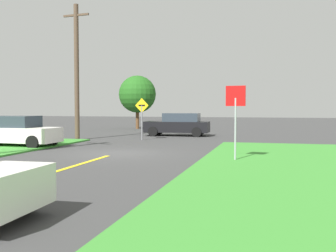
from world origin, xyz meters
The scene contains 8 objects.
ground_plane centered at (0.00, 0.00, 0.00)m, with size 120.00×120.00×0.00m, color #3B3B3B.
lane_stripe_center centered at (0.00, -8.00, 0.01)m, with size 0.20×14.00×0.01m, color yellow.
stop_sign centered at (5.42, -1.47, 2.05)m, with size 0.76×0.19×2.90m.
car_approaching_junction centered at (0.27, 11.20, 0.81)m, with size 4.61×2.07×1.62m.
parked_car_near_building centered at (-6.16, 1.48, 0.80)m, with size 4.44×2.04×1.62m.
utility_pole_mid centered at (-5.10, 6.23, 4.34)m, with size 1.80×0.33×8.44m.
direction_sign centered at (-1.11, 7.09, 1.63)m, with size 0.90×0.14×2.62m.
oak_tree_left centered at (-5.42, 19.00, 3.22)m, with size 3.46×3.46×4.96m.
Camera 1 is at (6.79, -17.14, 2.13)m, focal length 43.61 mm.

